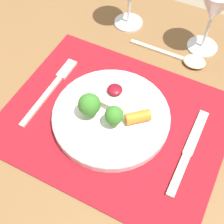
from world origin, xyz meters
name	(u,v)px	position (x,y,z in m)	size (l,w,h in m)	color
ground_plane	(113,219)	(0.00, 0.00, 0.00)	(8.00, 8.00, 0.00)	gray
dining_table	(114,142)	(0.00, 0.00, 0.65)	(1.33, 0.93, 0.75)	brown
placemat	(114,120)	(0.00, 0.00, 0.75)	(0.47, 0.38, 0.00)	maroon
dinner_plate	(111,113)	(-0.01, 0.00, 0.77)	(0.26, 0.26, 0.07)	white
fork	(53,86)	(-0.17, 0.02, 0.76)	(0.02, 0.21, 0.01)	beige
knife	(186,156)	(0.17, -0.01, 0.76)	(0.02, 0.21, 0.01)	beige
spoon	(187,59)	(0.08, 0.24, 0.76)	(0.20, 0.05, 0.02)	beige
wine_glass_near	(214,9)	(0.10, 0.31, 0.87)	(0.09, 0.09, 0.17)	white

